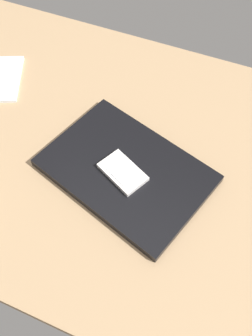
{
  "coord_description": "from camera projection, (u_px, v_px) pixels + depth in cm",
  "views": [
    {
      "loc": [
        24.46,
        -46.5,
        73.65
      ],
      "look_at": [
        6.96,
        -5.24,
        5.0
      ],
      "focal_mm": 39.71,
      "sensor_mm": 36.0,
      "label": 1
    }
  ],
  "objects": [
    {
      "name": "cell_phone_on_laptop",
      "position": [
        123.0,
        172.0,
        0.81
      ],
      "size": [
        11.97,
        10.1,
        1.17
      ],
      "color": "silver",
      "rests_on": "laptop_closed"
    },
    {
      "name": "desk_surface",
      "position": [
        108.0,
        150.0,
        0.89
      ],
      "size": [
        120.0,
        80.0,
        3.0
      ],
      "primitive_type": "cube",
      "color": "tan",
      "rests_on": "ground"
    },
    {
      "name": "laptop_closed",
      "position": [
        126.0,
        170.0,
        0.83
      ],
      "size": [
        41.16,
        33.87,
        1.98
      ],
      "primitive_type": "cube",
      "rotation": [
        0.0,
        0.0,
        -0.3
      ],
      "color": "black",
      "rests_on": "desk_surface"
    }
  ]
}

